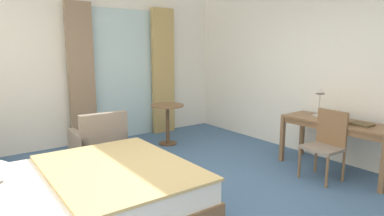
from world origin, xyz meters
TOP-DOWN VIEW (x-y plane):
  - ground at (0.00, 0.00)m, footprint 5.66×6.82m
  - wall_back at (0.00, 3.15)m, footprint 5.26×0.12m
  - wall_right at (2.57, 0.00)m, footprint 0.12×6.42m
  - balcony_glass_door at (0.44, 3.07)m, footprint 1.27×0.02m
  - curtain_panel_left at (-0.41, 2.97)m, footprint 0.46×0.10m
  - curtain_panel_right at (1.30, 2.97)m, footprint 0.50×0.10m
  - bed at (-1.36, 0.23)m, footprint 2.19×1.93m
  - writing_desk at (2.10, -0.50)m, footprint 0.60×1.58m
  - desk_chair at (1.73, -0.57)m, footprint 0.42×0.48m
  - desk_lamp at (2.10, -0.19)m, footprint 0.28×0.24m
  - closed_book at (2.09, -0.84)m, footprint 0.22×0.28m
  - armchair_by_window at (-0.56, 1.86)m, footprint 0.72×0.78m
  - round_cafe_table at (0.86, 2.12)m, footprint 0.61×0.61m

SIDE VIEW (x-z plane):
  - ground at x=0.00m, z-range -0.10..0.00m
  - bed at x=-1.36m, z-range -0.23..0.77m
  - armchair_by_window at x=-0.56m, z-range -0.09..0.75m
  - desk_chair at x=1.73m, z-range 0.06..1.00m
  - round_cafe_table at x=0.86m, z-range 0.17..0.92m
  - writing_desk at x=2.10m, z-range 0.29..1.04m
  - closed_book at x=2.09m, z-range 0.75..0.78m
  - desk_lamp at x=2.10m, z-range 0.81..1.29m
  - balcony_glass_door at x=0.44m, z-range 0.00..2.52m
  - curtain_panel_left at x=-0.41m, z-range 0.00..2.58m
  - curtain_panel_right at x=1.30m, z-range 0.00..2.58m
  - wall_back at x=0.00m, z-range 0.00..2.86m
  - wall_right at x=2.57m, z-range 0.00..2.86m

